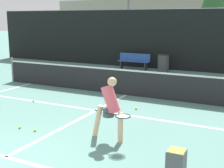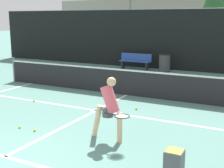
% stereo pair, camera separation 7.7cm
% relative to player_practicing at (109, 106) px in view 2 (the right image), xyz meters
% --- Properties ---
extents(court_baseline_near, '(11.00, 0.10, 0.01)m').
position_rel_player_practicing_xyz_m(court_baseline_near, '(-1.46, -1.78, -0.81)').
color(court_baseline_near, white).
rests_on(court_baseline_near, ground).
extents(court_service_line, '(8.25, 0.10, 0.01)m').
position_rel_player_practicing_xyz_m(court_service_line, '(-1.46, 1.88, -0.81)').
color(court_service_line, white).
rests_on(court_service_line, ground).
extents(court_center_mark, '(0.10, 5.88, 0.01)m').
position_rel_player_practicing_xyz_m(court_center_mark, '(-1.46, 1.16, -0.81)').
color(court_center_mark, white).
rests_on(court_center_mark, ground).
extents(net, '(11.09, 0.09, 1.07)m').
position_rel_player_practicing_xyz_m(net, '(-1.46, 4.10, -0.30)').
color(net, slate).
rests_on(net, ground).
extents(fence_back, '(24.00, 0.06, 3.26)m').
position_rel_player_practicing_xyz_m(fence_back, '(-1.46, 10.46, 0.81)').
color(fence_back, black).
rests_on(fence_back, ground).
extents(player_practicing, '(1.12, 0.59, 1.48)m').
position_rel_player_practicing_xyz_m(player_practicing, '(0.00, 0.00, 0.00)').
color(player_practicing, '#DBAD84').
rests_on(player_practicing, ground).
extents(tennis_ball_scattered_0, '(0.07, 0.07, 0.07)m').
position_rel_player_practicing_xyz_m(tennis_ball_scattered_0, '(-1.56, 2.83, -0.78)').
color(tennis_ball_scattered_0, '#D1E033').
rests_on(tennis_ball_scattered_0, ground).
extents(tennis_ball_scattered_1, '(0.07, 0.07, 0.07)m').
position_rel_player_practicing_xyz_m(tennis_ball_scattered_1, '(-1.91, -0.37, -0.78)').
color(tennis_ball_scattered_1, '#D1E033').
rests_on(tennis_ball_scattered_1, ground).
extents(tennis_ball_scattered_2, '(0.07, 0.07, 0.07)m').
position_rel_player_practicing_xyz_m(tennis_ball_scattered_2, '(-3.84, 1.80, -0.78)').
color(tennis_ball_scattered_2, '#D1E033').
rests_on(tennis_ball_scattered_2, ground).
extents(tennis_ball_scattered_3, '(0.07, 0.07, 0.07)m').
position_rel_player_practicing_xyz_m(tennis_ball_scattered_3, '(-0.40, 2.52, -0.78)').
color(tennis_ball_scattered_3, '#D1E033').
rests_on(tennis_ball_scattered_3, ground).
extents(tennis_ball_scattered_4, '(0.07, 0.07, 0.07)m').
position_rel_player_practicing_xyz_m(tennis_ball_scattered_4, '(-2.40, -0.38, -0.78)').
color(tennis_ball_scattered_4, '#D1E033').
rests_on(tennis_ball_scattered_4, ground).
extents(courtside_bench, '(1.81, 0.40, 0.86)m').
position_rel_player_practicing_xyz_m(courtside_bench, '(-3.54, 9.74, -0.34)').
color(courtside_bench, '#2D519E').
rests_on(courtside_bench, ground).
extents(trash_bin, '(0.61, 0.61, 0.92)m').
position_rel_player_practicing_xyz_m(trash_bin, '(-1.84, 9.68, -0.35)').
color(trash_bin, '#3F3F42').
rests_on(trash_bin, ground).
extents(parked_car, '(1.84, 4.56, 1.52)m').
position_rel_player_practicing_xyz_m(parked_car, '(-1.53, 13.90, -0.17)').
color(parked_car, maroon).
rests_on(parked_car, ground).
extents(building_far, '(36.00, 2.40, 4.75)m').
position_rel_player_practicing_xyz_m(building_far, '(-1.46, 26.00, 1.56)').
color(building_far, gray).
rests_on(building_far, ground).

